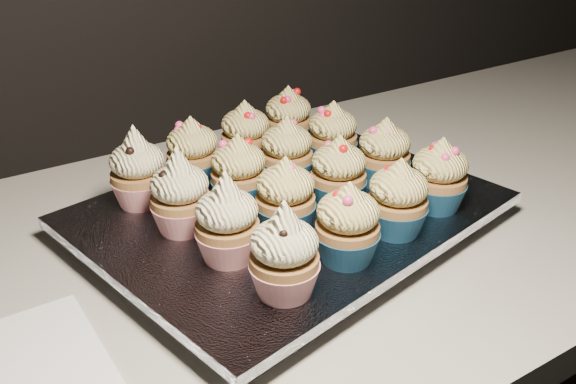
% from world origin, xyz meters
% --- Properties ---
extents(worktop, '(2.44, 0.64, 0.04)m').
position_xyz_m(worktop, '(0.00, 1.70, 0.88)').
color(worktop, beige).
rests_on(worktop, cabinet).
extents(baking_tray, '(0.45, 0.38, 0.02)m').
position_xyz_m(baking_tray, '(0.07, 1.68, 0.91)').
color(baking_tray, black).
rests_on(baking_tray, worktop).
extents(foil_lining, '(0.49, 0.41, 0.01)m').
position_xyz_m(foil_lining, '(0.07, 1.68, 0.93)').
color(foil_lining, silver).
rests_on(foil_lining, baking_tray).
extents(cupcake_0, '(0.06, 0.06, 0.10)m').
position_xyz_m(cupcake_0, '(-0.02, 1.54, 0.97)').
color(cupcake_0, '#B11821').
rests_on(cupcake_0, foil_lining).
extents(cupcake_1, '(0.06, 0.06, 0.08)m').
position_xyz_m(cupcake_1, '(0.06, 1.56, 0.97)').
color(cupcake_1, navy).
rests_on(cupcake_1, foil_lining).
extents(cupcake_2, '(0.06, 0.06, 0.08)m').
position_xyz_m(cupcake_2, '(0.13, 1.57, 0.97)').
color(cupcake_2, navy).
rests_on(cupcake_2, foil_lining).
extents(cupcake_3, '(0.06, 0.06, 0.08)m').
position_xyz_m(cupcake_3, '(0.21, 1.59, 0.97)').
color(cupcake_3, navy).
rests_on(cupcake_3, foil_lining).
extents(cupcake_4, '(0.06, 0.06, 0.10)m').
position_xyz_m(cupcake_4, '(-0.04, 1.62, 0.97)').
color(cupcake_4, '#B11821').
rests_on(cupcake_4, foil_lining).
extents(cupcake_5, '(0.06, 0.06, 0.08)m').
position_xyz_m(cupcake_5, '(0.04, 1.64, 0.97)').
color(cupcake_5, navy).
rests_on(cupcake_5, foil_lining).
extents(cupcake_6, '(0.06, 0.06, 0.08)m').
position_xyz_m(cupcake_6, '(0.12, 1.65, 0.97)').
color(cupcake_6, navy).
rests_on(cupcake_6, foil_lining).
extents(cupcake_7, '(0.06, 0.06, 0.08)m').
position_xyz_m(cupcake_7, '(0.19, 1.67, 0.97)').
color(cupcake_7, navy).
rests_on(cupcake_7, foil_lining).
extents(cupcake_8, '(0.06, 0.06, 0.10)m').
position_xyz_m(cupcake_8, '(-0.05, 1.70, 0.97)').
color(cupcake_8, '#B11821').
rests_on(cupcake_8, foil_lining).
extents(cupcake_9, '(0.06, 0.06, 0.08)m').
position_xyz_m(cupcake_9, '(0.03, 1.71, 0.97)').
color(cupcake_9, navy).
rests_on(cupcake_9, foil_lining).
extents(cupcake_10, '(0.06, 0.06, 0.08)m').
position_xyz_m(cupcake_10, '(0.10, 1.73, 0.97)').
color(cupcake_10, navy).
rests_on(cupcake_10, foil_lining).
extents(cupcake_11, '(0.06, 0.06, 0.08)m').
position_xyz_m(cupcake_11, '(0.18, 1.74, 0.97)').
color(cupcake_11, navy).
rests_on(cupcake_11, foil_lining).
extents(cupcake_12, '(0.06, 0.06, 0.10)m').
position_xyz_m(cupcake_12, '(-0.07, 1.77, 0.97)').
color(cupcake_12, '#B11821').
rests_on(cupcake_12, foil_lining).
extents(cupcake_13, '(0.06, 0.06, 0.08)m').
position_xyz_m(cupcake_13, '(0.01, 1.79, 0.97)').
color(cupcake_13, navy).
rests_on(cupcake_13, foil_lining).
extents(cupcake_14, '(0.06, 0.06, 0.08)m').
position_xyz_m(cupcake_14, '(0.08, 1.80, 0.97)').
color(cupcake_14, navy).
rests_on(cupcake_14, foil_lining).
extents(cupcake_15, '(0.06, 0.06, 0.08)m').
position_xyz_m(cupcake_15, '(0.16, 1.82, 0.97)').
color(cupcake_15, navy).
rests_on(cupcake_15, foil_lining).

